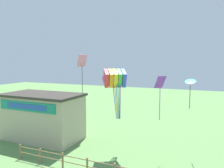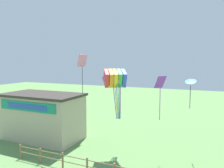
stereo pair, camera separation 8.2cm
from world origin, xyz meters
The scene contains 6 objects.
wooden_fence centered at (0.00, 7.28, 0.67)m, with size 14.95×0.14×1.18m.
seaside_building centered at (-8.89, 11.74, 2.38)m, with size 8.18×4.49×4.72m.
kite_rainbow_parafoil centered at (-0.93, 12.03, 6.51)m, with size 2.76×2.57×4.46m.
kite_cyan_delta centered at (5.25, 13.96, 6.23)m, with size 1.04×1.00×2.59m.
kite_pink_diamond centered at (-3.07, 10.09, 7.54)m, with size 0.75×0.87×3.64m.
kite_purple_streamer centered at (3.05, 12.09, 5.86)m, with size 0.99×1.01×3.64m.
Camera 2 is at (6.55, -5.61, 7.93)m, focal length 35.00 mm.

